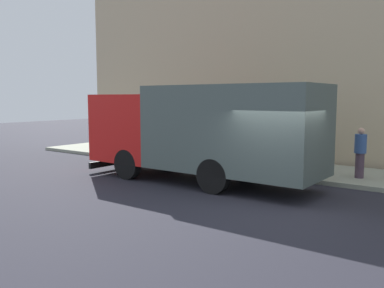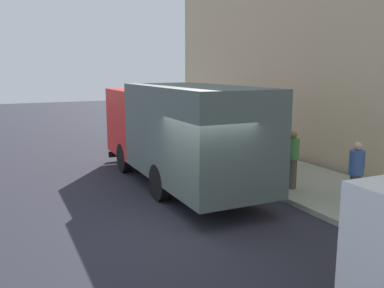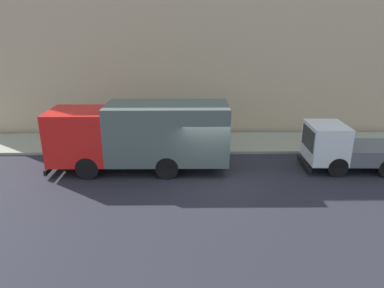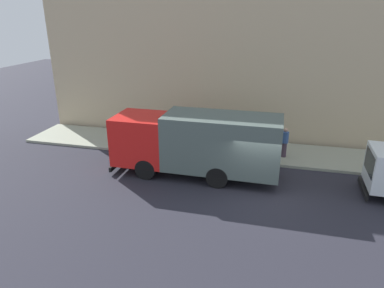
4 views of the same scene
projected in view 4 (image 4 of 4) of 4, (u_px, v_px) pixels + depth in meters
ground at (259, 191)px, 16.21m from camera, size 80.00×80.00×0.00m
sidewalk at (264, 152)px, 20.49m from camera, size 3.50×30.00×0.15m
building_facade at (273, 53)px, 20.57m from camera, size 0.50×30.00×11.18m
large_utility_truck at (197, 142)px, 17.23m from camera, size 2.51×8.44×3.23m
pedestrian_walking at (210, 129)px, 21.60m from camera, size 0.48×0.48×1.64m
pedestrian_standing at (248, 141)px, 19.45m from camera, size 0.49×0.49×1.76m
pedestrian_third at (285, 142)px, 19.42m from camera, size 0.55×0.55×1.70m
traffic_cone_orange at (139, 141)px, 21.15m from camera, size 0.43×0.43×0.62m
street_sign_post at (236, 133)px, 19.14m from camera, size 0.44×0.08×2.42m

